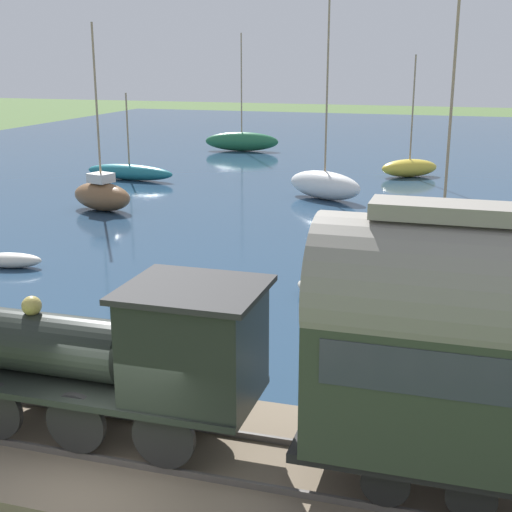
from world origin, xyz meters
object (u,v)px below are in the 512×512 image
(rowboat_off_pier, at_px, (321,293))
(rowboat_near_shore, at_px, (431,392))
(sailboat_yellow, at_px, (409,167))
(sailboat_gray, at_px, (441,249))
(sailboat_teal, at_px, (130,172))
(sailboat_white, at_px, (325,184))
(rowboat_mid_harbor, at_px, (9,260))
(steam_locomotive, at_px, (121,349))
(sailboat_green, at_px, (242,141))
(sailboat_brown, at_px, (102,195))

(rowboat_off_pier, relative_size, rowboat_near_shore, 0.96)
(sailboat_yellow, height_order, sailboat_gray, sailboat_gray)
(sailboat_teal, bearing_deg, sailboat_gray, -120.61)
(sailboat_white, xyz_separation_m, rowboat_mid_harbor, (-15.50, 8.22, -0.51))
(steam_locomotive, distance_m, rowboat_mid_harbor, 14.32)
(rowboat_near_shore, bearing_deg, sailboat_green, 43.03)
(sailboat_yellow, distance_m, sailboat_gray, 19.49)
(rowboat_mid_harbor, bearing_deg, sailboat_yellow, -39.24)
(rowboat_off_pier, bearing_deg, sailboat_teal, 82.56)
(sailboat_gray, height_order, sailboat_green, sailboat_gray)
(rowboat_near_shore, bearing_deg, steam_locomotive, 148.71)
(sailboat_gray, height_order, sailboat_brown, sailboat_gray)
(sailboat_yellow, bearing_deg, steam_locomotive, 145.68)
(sailboat_teal, distance_m, sailboat_green, 14.92)
(sailboat_brown, bearing_deg, sailboat_green, 17.42)
(sailboat_green, xyz_separation_m, rowboat_off_pier, (-33.05, -13.15, -0.50))
(sailboat_green, bearing_deg, steam_locomotive, -173.38)
(sailboat_green, bearing_deg, sailboat_yellow, -130.91)
(steam_locomotive, xyz_separation_m, sailboat_brown, (19.96, 11.29, -1.53))
(steam_locomotive, height_order, rowboat_mid_harbor, steam_locomotive)
(sailboat_gray, bearing_deg, sailboat_teal, 46.37)
(sailboat_yellow, relative_size, rowboat_mid_harbor, 3.01)
(steam_locomotive, bearing_deg, sailboat_teal, 26.26)
(steam_locomotive, relative_size, sailboat_brown, 0.75)
(steam_locomotive, distance_m, sailboat_gray, 15.88)
(sailboat_brown, xyz_separation_m, rowboat_off_pier, (-10.01, -12.87, -0.50))
(sailboat_white, bearing_deg, steam_locomotive, -149.99)
(sailboat_teal, height_order, sailboat_brown, sailboat_brown)
(sailboat_teal, distance_m, sailboat_brown, 8.73)
(steam_locomotive, relative_size, rowboat_off_pier, 2.94)
(sailboat_white, bearing_deg, rowboat_mid_harbor, 178.71)
(sailboat_white, bearing_deg, sailboat_gray, -122.69)
(sailboat_white, relative_size, sailboat_brown, 1.13)
(sailboat_green, bearing_deg, sailboat_teal, 162.39)
(steam_locomotive, height_order, sailboat_brown, sailboat_brown)
(sailboat_yellow, bearing_deg, rowboat_near_shore, 155.06)
(sailboat_teal, relative_size, sailboat_green, 0.66)
(sailboat_teal, height_order, sailboat_green, sailboat_green)
(steam_locomotive, distance_m, sailboat_white, 25.90)
(sailboat_white, xyz_separation_m, sailboat_brown, (-5.85, 9.77, -0.00))
(rowboat_mid_harbor, bearing_deg, sailboat_white, -40.90)
(sailboat_green, height_order, sailboat_white, sailboat_white)
(rowboat_off_pier, bearing_deg, rowboat_near_shore, -105.50)
(sailboat_white, xyz_separation_m, rowboat_near_shore, (-21.59, -6.71, -0.57))
(rowboat_mid_harbor, height_order, rowboat_near_shore, rowboat_mid_harbor)
(sailboat_teal, distance_m, rowboat_off_pier, 24.02)
(steam_locomotive, bearing_deg, rowboat_off_pier, -9.06)
(steam_locomotive, relative_size, sailboat_gray, 0.71)
(sailboat_yellow, distance_m, rowboat_off_pier, 24.35)
(sailboat_teal, height_order, rowboat_mid_harbor, sailboat_teal)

